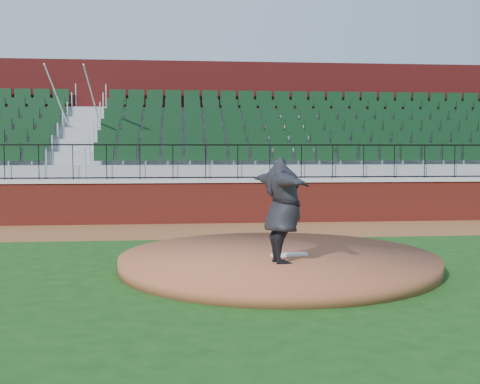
# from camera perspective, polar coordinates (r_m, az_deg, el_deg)

# --- Properties ---
(ground) EXTENTS (90.00, 90.00, 0.00)m
(ground) POSITION_cam_1_polar(r_m,az_deg,el_deg) (10.72, 0.79, -7.51)
(ground) COLOR #154012
(ground) RESTS_ON ground
(warning_track) EXTENTS (34.00, 3.20, 0.01)m
(warning_track) POSITION_cam_1_polar(r_m,az_deg,el_deg) (16.02, -1.36, -3.65)
(warning_track) COLOR brown
(warning_track) RESTS_ON ground
(field_wall) EXTENTS (34.00, 0.35, 1.20)m
(field_wall) POSITION_cam_1_polar(r_m,az_deg,el_deg) (17.54, -1.75, -1.03)
(field_wall) COLOR maroon
(field_wall) RESTS_ON ground
(wall_cap) EXTENTS (34.00, 0.45, 0.10)m
(wall_cap) POSITION_cam_1_polar(r_m,az_deg,el_deg) (17.50, -1.76, 1.09)
(wall_cap) COLOR #B7B7B7
(wall_cap) RESTS_ON field_wall
(wall_railing) EXTENTS (34.00, 0.05, 1.00)m
(wall_railing) POSITION_cam_1_polar(r_m,az_deg,el_deg) (17.48, -1.76, 2.89)
(wall_railing) COLOR black
(wall_railing) RESTS_ON wall_cap
(seating_stands) EXTENTS (34.00, 5.10, 4.60)m
(seating_stands) POSITION_cam_1_polar(r_m,az_deg,el_deg) (20.20, -2.28, 4.45)
(seating_stands) COLOR gray
(seating_stands) RESTS_ON ground
(concourse_wall) EXTENTS (34.00, 0.50, 5.50)m
(concourse_wall) POSITION_cam_1_polar(r_m,az_deg,el_deg) (23.00, -2.69, 5.52)
(concourse_wall) COLOR maroon
(concourse_wall) RESTS_ON ground
(pitchers_mound) EXTENTS (5.74, 5.74, 0.25)m
(pitchers_mound) POSITION_cam_1_polar(r_m,az_deg,el_deg) (10.96, 3.65, -6.60)
(pitchers_mound) COLOR brown
(pitchers_mound) RESTS_ON ground
(pitching_rubber) EXTENTS (0.68, 0.30, 0.04)m
(pitching_rubber) POSITION_cam_1_polar(r_m,az_deg,el_deg) (10.77, 4.74, -5.99)
(pitching_rubber) COLOR white
(pitching_rubber) RESTS_ON pitchers_mound
(pitcher) EXTENTS (1.02, 2.27, 1.78)m
(pitcher) POSITION_cam_1_polar(r_m,az_deg,el_deg) (9.98, 4.08, -1.75)
(pitcher) COLOR black
(pitcher) RESTS_ON pitchers_mound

